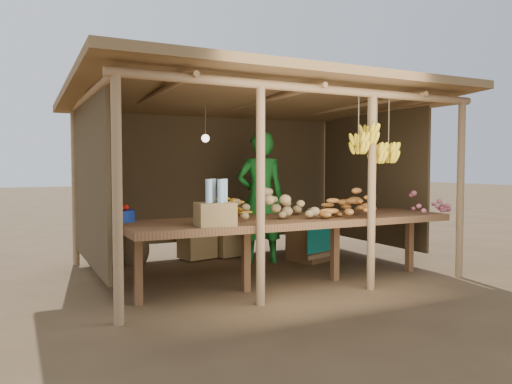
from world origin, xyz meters
name	(u,v)px	position (x,y,z in m)	size (l,w,h in m)	color
ground	(256,270)	(0.00, 0.00, 0.00)	(60.00, 60.00, 0.00)	brown
stall_structure	(254,126)	(0.03, 0.12, 1.93)	(4.70, 3.50, 2.43)	#9D7851
counter	(293,223)	(0.00, -0.95, 0.74)	(3.90, 1.05, 0.80)	brown
potato_heap	(270,202)	(-0.30, -0.95, 0.98)	(1.07, 0.64, 0.37)	#9A7F4F
sweet_potato_heap	(351,202)	(0.63, -1.22, 0.98)	(0.87, 0.52, 0.35)	#B16E2D
onion_heap	(427,199)	(1.79, -1.25, 0.98)	(0.69, 0.41, 0.35)	#B5586A
banana_pile	(229,202)	(-0.63, -0.57, 0.97)	(0.54, 0.32, 0.34)	yellow
tomato_basin	(118,215)	(-1.90, -0.50, 0.88)	(0.35, 0.35, 0.18)	navy
bottle_box	(215,208)	(-1.11, -1.31, 0.98)	(0.39, 0.32, 0.47)	olive
vendor	(260,198)	(0.31, 0.47, 0.94)	(0.69, 0.45, 1.88)	#197323
tarp_crate	(311,238)	(1.06, 0.28, 0.32)	(0.81, 0.75, 0.79)	brown
carton_stack	(219,235)	(-0.08, 1.11, 0.34)	(1.09, 0.49, 0.77)	olive
burlap_sacks	(118,246)	(-1.58, 1.16, 0.27)	(0.88, 0.46, 0.62)	#4B3A22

